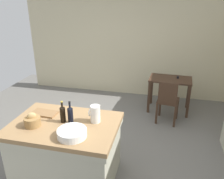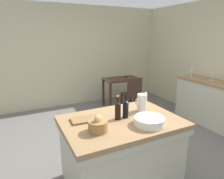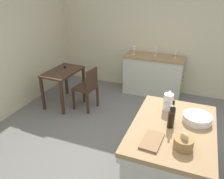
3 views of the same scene
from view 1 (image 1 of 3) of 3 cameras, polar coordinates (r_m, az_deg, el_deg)
name	(u,v)px [view 1 (image 1 of 3)]	position (r m, az deg, el deg)	size (l,w,h in m)	color
ground_plane	(101,150)	(4.00, -2.72, -14.82)	(6.76, 6.76, 0.00)	#66635E
wall_back	(128,45)	(5.85, 4.12, 11.18)	(5.32, 0.12, 2.60)	beige
island_table	(67,148)	(3.30, -11.31, -14.28)	(1.41, 0.98, 0.87)	#99754C
writing_desk	(170,84)	(5.16, 14.33, 1.38)	(0.93, 0.61, 0.81)	#3D281C
wooden_chair	(168,100)	(4.67, 13.81, -2.64)	(0.46, 0.46, 0.91)	#3D281C
pitcher	(95,114)	(3.01, -4.22, -6.05)	(0.17, 0.13, 0.28)	white
wash_bowl	(72,133)	(2.78, -9.97, -10.70)	(0.35, 0.35, 0.09)	white
bread_basket	(32,121)	(3.10, -19.32, -7.45)	(0.21, 0.21, 0.19)	olive
cutting_board	(44,113)	(3.38, -16.57, -5.68)	(0.36, 0.20, 0.02)	olive
wine_bottle_dark	(70,114)	(3.02, -10.39, -6.14)	(0.07, 0.07, 0.30)	black
wine_bottle_amber	(63,114)	(3.07, -12.24, -5.91)	(0.07, 0.07, 0.30)	black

